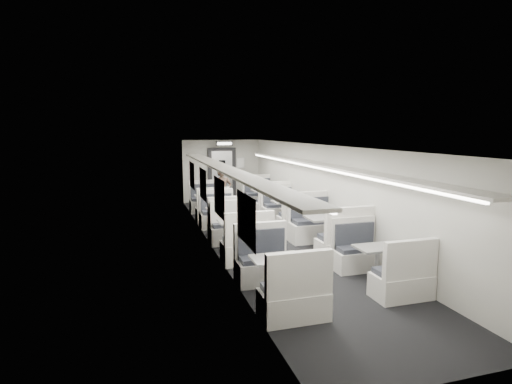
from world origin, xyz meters
TOP-DOWN VIEW (x-y plane):
  - room at (0.00, 0.00)m, footprint 3.24×12.24m
  - booth_left_a at (-1.00, 3.33)m, footprint 0.99×2.01m
  - booth_left_b at (-1.00, 1.05)m, footprint 1.00×2.02m
  - booth_left_c at (-1.00, -0.66)m, footprint 1.05×2.13m
  - booth_left_d at (-1.00, -3.34)m, footprint 1.00×2.04m
  - booth_right_a at (1.00, 3.53)m, footprint 1.08×2.19m
  - booth_right_b at (1.00, 1.40)m, footprint 1.04×2.11m
  - booth_right_c at (1.00, -1.14)m, footprint 1.14×2.30m
  - booth_right_d at (1.00, -3.19)m, footprint 0.96×1.96m
  - passenger at (-0.60, 2.95)m, footprint 0.63×0.45m
  - window_a at (-1.49, 3.40)m, footprint 0.02×1.18m
  - window_b at (-1.49, 1.20)m, footprint 0.02×1.18m
  - window_c at (-1.49, -1.00)m, footprint 0.02×1.18m
  - window_d at (-1.49, -3.20)m, footprint 0.02×1.18m
  - luggage_rack_left at (-1.24, -0.30)m, footprint 0.46×10.40m
  - luggage_rack_right at (1.24, -0.30)m, footprint 0.46×10.40m
  - vestibule_door at (0.00, 5.93)m, footprint 1.10×0.13m
  - exit_sign at (0.00, 5.44)m, footprint 0.62×0.12m
  - wall_notice at (0.75, 5.92)m, footprint 0.32×0.02m

SIDE VIEW (x-z plane):
  - booth_right_d at x=1.00m, z-range -0.17..0.87m
  - booth_left_a at x=-1.00m, z-range -0.18..0.90m
  - booth_left_b at x=-1.00m, z-range -0.18..0.90m
  - booth_left_d at x=-1.00m, z-range -0.18..0.91m
  - booth_right_b at x=1.00m, z-range -0.19..0.94m
  - booth_left_c at x=-1.00m, z-range -0.19..0.95m
  - booth_right_a at x=1.00m, z-range -0.19..0.98m
  - booth_right_c at x=1.00m, z-range -0.20..1.03m
  - passenger at x=-0.60m, z-range 0.00..1.63m
  - vestibule_door at x=0.00m, z-range -0.01..2.09m
  - room at x=0.00m, z-range -0.12..2.52m
  - window_a at x=-1.49m, z-range 0.93..1.77m
  - window_b at x=-1.49m, z-range 0.93..1.77m
  - window_c at x=-1.49m, z-range 0.93..1.77m
  - window_d at x=-1.49m, z-range 0.93..1.77m
  - wall_notice at x=0.75m, z-range 1.30..1.70m
  - luggage_rack_left at x=-1.24m, z-range 1.87..1.96m
  - luggage_rack_right at x=1.24m, z-range 1.87..1.96m
  - exit_sign at x=0.00m, z-range 2.20..2.36m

